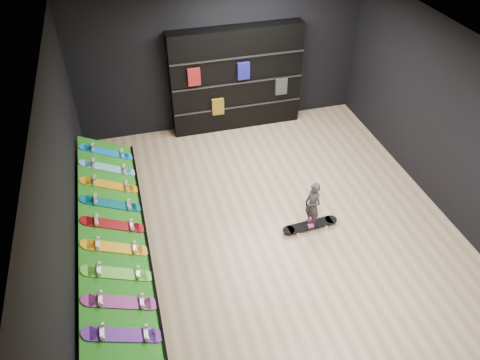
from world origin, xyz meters
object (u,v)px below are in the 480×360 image
object	(u,v)px
display_rack	(115,248)
floor_skateboard	(310,226)
back_shelving	(236,79)
child	(312,213)

from	to	relation	value
display_rack	floor_skateboard	distance (m)	3.18
display_rack	back_shelving	size ratio (longest dim) A/B	1.63
floor_skateboard	display_rack	bearing A→B (deg)	173.57
child	floor_skateboard	bearing A→B (deg)	0.00
display_rack	floor_skateboard	size ratio (longest dim) A/B	4.59
display_rack	back_shelving	bearing A→B (deg)	49.57
floor_skateboard	back_shelving	bearing A→B (deg)	92.00
back_shelving	floor_skateboard	xyz separation A→B (m)	(0.34, -3.48, -1.06)
back_shelving	child	xyz separation A→B (m)	(0.34, -3.48, -0.76)
floor_skateboard	child	size ratio (longest dim) A/B	1.91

